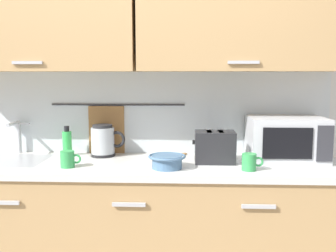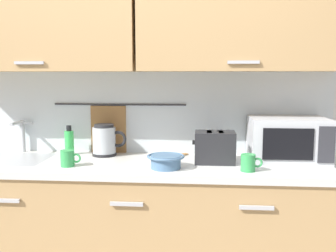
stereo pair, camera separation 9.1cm
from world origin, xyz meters
name	(u,v)px [view 1 (the left image)]	position (x,y,z in m)	size (l,w,h in m)	color
counter_unit	(135,232)	(-0.01, 0.30, 0.46)	(2.53, 0.64, 0.90)	tan
back_wall_assembly	(139,60)	(0.00, 0.53, 1.52)	(3.70, 0.41, 2.50)	silver
sink_faucet	(18,132)	(-0.83, 0.53, 1.04)	(0.09, 0.17, 0.22)	#B2B5BA
microwave	(286,139)	(0.93, 0.41, 1.04)	(0.46, 0.35, 0.27)	silver
electric_kettle	(103,141)	(-0.23, 0.47, 1.00)	(0.23, 0.16, 0.21)	black
dish_soap_bottle	(67,143)	(-0.48, 0.48, 0.99)	(0.06, 0.06, 0.20)	green
mug_near_sink	(68,159)	(-0.37, 0.15, 0.95)	(0.12, 0.08, 0.09)	green
mixing_bowl	(167,161)	(0.20, 0.15, 0.94)	(0.21, 0.21, 0.08)	#4C7093
toaster	(215,147)	(0.48, 0.32, 1.00)	(0.26, 0.17, 0.19)	#232326
mug_by_kettle	(250,162)	(0.66, 0.13, 0.95)	(0.12, 0.08, 0.09)	green
wooden_spoon	(174,155)	(0.23, 0.49, 0.91)	(0.25, 0.17, 0.01)	#9E7042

